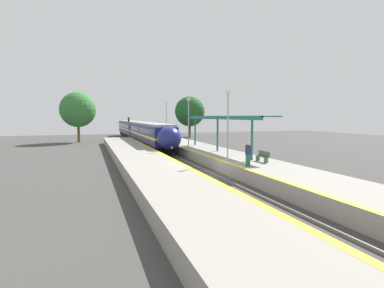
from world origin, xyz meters
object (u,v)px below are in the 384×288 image
object	(u,v)px
lamppost_mid	(188,120)
train	(139,130)
lamppost_far	(166,119)
lamppost_near	(228,122)
platform_bench	(263,156)
person_waiting	(248,154)
railway_signal	(129,128)

from	to	relation	value
lamppost_mid	train	bearing A→B (deg)	95.64
train	lamppost_far	world-z (taller)	lamppost_far
lamppost_mid	lamppost_near	bearing A→B (deg)	-90.00
lamppost_near	lamppost_far	bearing A→B (deg)	90.00
platform_bench	person_waiting	bearing A→B (deg)	-144.58
person_waiting	lamppost_mid	bearing A→B (deg)	91.26
railway_signal	lamppost_mid	world-z (taller)	lamppost_mid
lamppost_near	person_waiting	bearing A→B (deg)	-84.23
train	platform_bench	world-z (taller)	train
lamppost_mid	lamppost_far	xyz separation A→B (m)	(0.00, 10.25, 0.00)
lamppost_near	train	bearing A→B (deg)	93.85
train	person_waiting	world-z (taller)	train
railway_signal	lamppost_mid	bearing A→B (deg)	-76.40
train	platform_bench	size ratio (longest dim) A/B	28.21
railway_signal	train	bearing A→B (deg)	57.28
lamppost_mid	lamppost_far	distance (m)	10.25
train	person_waiting	xyz separation A→B (m)	(2.46, -35.09, -0.18)
train	lamppost_far	size ratio (longest dim) A/B	8.00
platform_bench	lamppost_near	world-z (taller)	lamppost_near
lamppost_far	lamppost_mid	bearing A→B (deg)	-90.00
railway_signal	platform_bench	bearing A→B (deg)	-76.75
person_waiting	railway_signal	xyz separation A→B (m)	(-4.75, 31.53, 0.80)
lamppost_near	railway_signal	bearing A→B (deg)	98.84
train	platform_bench	xyz separation A→B (m)	(4.75, -33.46, -0.66)
railway_signal	lamppost_far	world-z (taller)	lamppost_far
platform_bench	railway_signal	size ratio (longest dim) A/B	0.36
lamppost_near	lamppost_mid	size ratio (longest dim) A/B	1.00
platform_bench	lamppost_near	xyz separation A→B (m)	(-2.58, 1.22, 2.79)
platform_bench	lamppost_mid	xyz separation A→B (m)	(-2.58, 11.47, 2.79)
person_waiting	railway_signal	world-z (taller)	railway_signal
lamppost_far	person_waiting	bearing A→B (deg)	-89.29
platform_bench	lamppost_far	distance (m)	22.06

